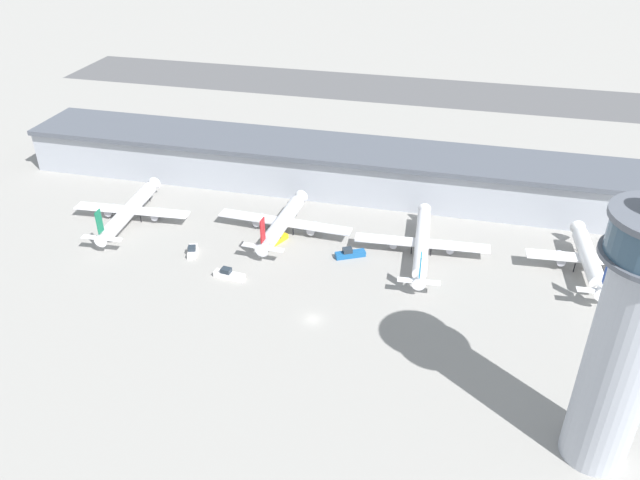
# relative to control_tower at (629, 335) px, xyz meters

# --- Properties ---
(ground_plane) EXTENTS (1000.00, 1000.00, 0.00)m
(ground_plane) POSITION_rel_control_tower_xyz_m (-59.61, 25.68, -27.79)
(ground_plane) COLOR gray
(terminal_building) EXTENTS (231.42, 25.00, 15.26)m
(terminal_building) POSITION_rel_control_tower_xyz_m (-59.61, 95.68, -20.06)
(terminal_building) COLOR #A3A8B2
(terminal_building) RESTS_ON ground
(runway_strip) EXTENTS (347.13, 44.00, 0.01)m
(runway_strip) POSITION_rel_control_tower_xyz_m (-59.61, 208.16, -27.78)
(runway_strip) COLOR #515154
(runway_strip) RESTS_ON ground
(control_tower) EXTENTS (16.10, 16.10, 55.73)m
(control_tower) POSITION_rel_control_tower_xyz_m (0.00, 0.00, 0.00)
(control_tower) COLOR #ADB2BC
(control_tower) RESTS_ON ground
(airplane_gate_alpha) EXTENTS (35.94, 37.69, 12.88)m
(airplane_gate_alpha) POSITION_rel_control_tower_xyz_m (-125.11, 58.82, -23.79)
(airplane_gate_alpha) COLOR white
(airplane_gate_alpha) RESTS_ON ground
(airplane_gate_bravo) EXTENTS (40.45, 33.83, 13.15)m
(airplane_gate_bravo) POSITION_rel_control_tower_xyz_m (-78.13, 62.93, -23.72)
(airplane_gate_bravo) COLOR silver
(airplane_gate_bravo) RESTS_ON ground
(airplane_gate_charlie) EXTENTS (37.28, 40.78, 12.02)m
(airplane_gate_charlie) POSITION_rel_control_tower_xyz_m (-37.67, 60.77, -23.89)
(airplane_gate_charlie) COLOR white
(airplane_gate_charlie) RESTS_ON ground
(airplane_gate_delta) EXTENTS (31.64, 33.81, 13.67)m
(airplane_gate_delta) POSITION_rel_control_tower_xyz_m (5.70, 62.34, -23.12)
(airplane_gate_delta) COLOR white
(airplane_gate_delta) RESTS_ON ground
(service_truck_catering) EXTENTS (5.01, 7.26, 2.63)m
(service_truck_catering) POSITION_rel_control_tower_xyz_m (-78.51, 57.86, -26.88)
(service_truck_catering) COLOR black
(service_truck_catering) RESTS_ON ground
(service_truck_fuel) EXTENTS (8.47, 5.87, 2.87)m
(service_truck_fuel) POSITION_rel_control_tower_xyz_m (-56.68, 55.07, -26.79)
(service_truck_fuel) COLOR black
(service_truck_fuel) RESTS_ON ground
(service_truck_baggage) EXTENTS (3.99, 6.61, 2.81)m
(service_truck_baggage) POSITION_rel_control_tower_xyz_m (-99.52, 46.02, -26.81)
(service_truck_baggage) COLOR black
(service_truck_baggage) RESTS_ON ground
(service_truck_water) EXTENTS (8.65, 3.18, 2.78)m
(service_truck_water) POSITION_rel_control_tower_xyz_m (-85.45, 37.40, -26.82)
(service_truck_water) COLOR black
(service_truck_water) RESTS_ON ground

